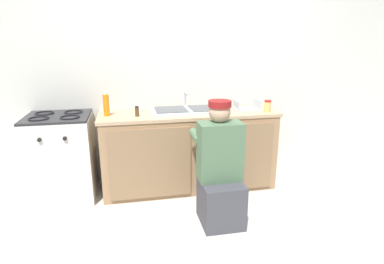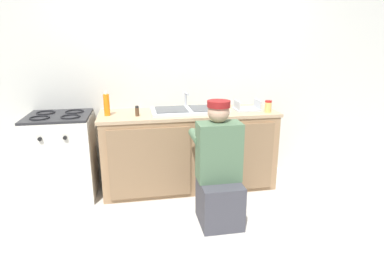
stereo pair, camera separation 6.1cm
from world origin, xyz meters
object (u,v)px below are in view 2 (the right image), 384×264
object	(u,v)px
spice_bottle_pepper	(137,111)
soap_bottle_orange	(107,105)
dish_rack_tray	(247,108)
plumber_person	(219,174)
sink_double_basin	(189,110)
stove_range	(63,156)
condiment_jar	(268,106)

from	to	relation	value
spice_bottle_pepper	soap_bottle_orange	distance (m)	0.32
spice_bottle_pepper	dish_rack_tray	size ratio (longest dim) A/B	0.37
plumber_person	sink_double_basin	bearing A→B (deg)	99.51
stove_range	dish_rack_tray	bearing A→B (deg)	-1.07
spice_bottle_pepper	condiment_jar	bearing A→B (deg)	-3.25
sink_double_basin	condiment_jar	distance (m)	0.85
plumber_person	soap_bottle_orange	xyz separation A→B (m)	(-0.98, 0.76, 0.51)
sink_double_basin	soap_bottle_orange	distance (m)	0.85
dish_rack_tray	condiment_jar	size ratio (longest dim) A/B	2.19
soap_bottle_orange	dish_rack_tray	bearing A→B (deg)	-0.37
stove_range	condiment_jar	distance (m)	2.22
stove_range	soap_bottle_orange	size ratio (longest dim) A/B	3.56
plumber_person	condiment_jar	size ratio (longest dim) A/B	8.63
sink_double_basin	spice_bottle_pepper	world-z (taller)	sink_double_basin
stove_range	spice_bottle_pepper	distance (m)	0.92
stove_range	condiment_jar	world-z (taller)	condiment_jar
sink_double_basin	stove_range	size ratio (longest dim) A/B	0.90
plumber_person	dish_rack_tray	distance (m)	1.01
condiment_jar	stove_range	bearing A→B (deg)	175.08
spice_bottle_pepper	soap_bottle_orange	xyz separation A→B (m)	(-0.30, 0.08, 0.06)
spice_bottle_pepper	dish_rack_tray	world-z (taller)	dish_rack_tray
soap_bottle_orange	plumber_person	bearing A→B (deg)	-37.89
sink_double_basin	spice_bottle_pepper	size ratio (longest dim) A/B	7.62
sink_double_basin	soap_bottle_orange	size ratio (longest dim) A/B	3.20
stove_range	plumber_person	bearing A→B (deg)	-28.36
stove_range	spice_bottle_pepper	bearing A→B (deg)	-7.84
stove_range	soap_bottle_orange	distance (m)	0.72
sink_double_basin	plumber_person	distance (m)	0.91
spice_bottle_pepper	condiment_jar	world-z (taller)	condiment_jar
sink_double_basin	soap_bottle_orange	bearing A→B (deg)	-178.01
plumber_person	spice_bottle_pepper	world-z (taller)	plumber_person
sink_double_basin	condiment_jar	world-z (taller)	sink_double_basin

